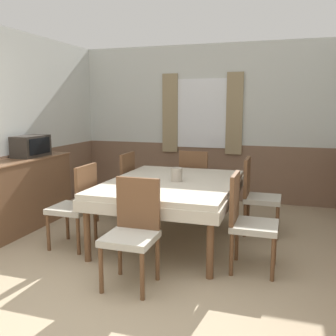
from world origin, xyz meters
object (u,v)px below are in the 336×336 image
Objects in this scene: chair_right_near at (247,219)px; vase at (177,175)px; chair_left_near at (77,203)px; sideboard at (24,193)px; tv at (31,146)px; chair_head_near at (133,229)px; chair_left_far at (120,184)px; chair_right_far at (257,193)px; dining_table at (172,189)px; chair_head_window at (195,180)px.

chair_right_near is 6.01× the size of vase.
sideboard is at bearing 68.39° from chair_left_near.
tv is (-2.96, 0.64, 0.54)m from chair_right_near.
chair_left_far is (-0.94, 1.73, 0.00)m from chair_head_near.
chair_left_far is at bearing 0.00° from chair_left_near.
chair_head_near is at bearing -151.37° from chair_left_far.
chair_left_near is (-0.94, 0.61, 0.00)m from chair_head_near.
chair_right_far reaches higher than vase.
chair_head_near is 2.43m from tv.
chair_left_far is at bearing -120.63° from chair_right_near.
tv reaches higher than dining_table.
chair_left_far is 1.00× the size of chair_head_window.
chair_right_near and chair_head_window have the same top height.
tv is (-2.96, -0.48, 0.54)m from chair_right_far.
chair_head_window is at bearing -122.93° from chair_right_far.
chair_left_far is at bearing 150.63° from vase.
chair_head_near is 6.01× the size of vase.
chair_head_near is at bearing -31.81° from tv.
chair_left_near reaches higher than sideboard.
vase is at bearing -57.29° from chair_right_far.
chair_right_near is 1.00× the size of chair_left_far.
dining_table is 1.10m from chair_left_far.
chair_left_far and chair_left_near have the same top height.
chair_head_near is 1.00× the size of chair_right_near.
tv is at bearing 94.38° from sideboard.
chair_right_near is 1.84× the size of tv.
chair_left_far is at bearing -61.37° from chair_head_near.
chair_left_near is 0.62× the size of sideboard.
sideboard is 0.63m from tv.
chair_right_near is 1.89m from chair_left_near.
chair_head_window is at bearing -90.00° from chair_head_near.
vase is (1.01, 0.55, 0.29)m from chair_left_near.
chair_right_far is at bearing -59.37° from chair_left_near.
chair_head_near and chair_right_near have the same top height.
chair_head_near reaches higher than vase.
sideboard is at bearing -85.62° from tv.
tv is (-1.07, 0.64, 0.54)m from chair_left_near.
chair_head_near reaches higher than sideboard.
chair_left_far is 1.26m from sideboard.
chair_right_far is 1.09m from vase.
chair_right_near is 1.12m from chair_right_far.
tv is (-2.01, 0.08, 0.43)m from dining_table.
tv reaches higher than chair_left_near.
tv is 3.27× the size of vase.
chair_right_far and chair_head_window have the same top height.
dining_table is at bearing -90.00° from chair_head_window.
chair_right_far is (0.94, 0.56, -0.11)m from dining_table.
dining_table is at bearing -2.20° from tv.
chair_left_near is (-1.89, -1.12, 0.00)m from chair_right_far.
chair_head_window is (0.94, 0.61, 0.00)m from chair_left_far.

